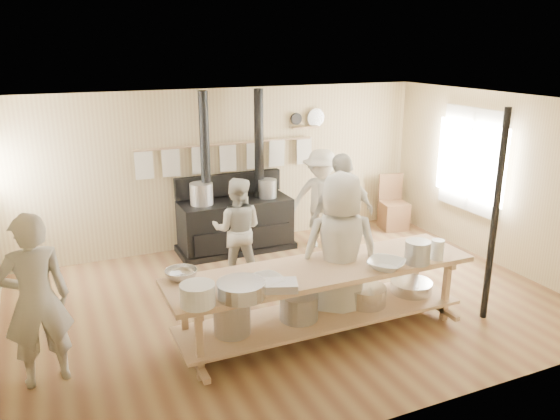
{
  "coord_description": "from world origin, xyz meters",
  "views": [
    {
      "loc": [
        -2.77,
        -5.93,
        3.28
      ],
      "look_at": [
        -0.05,
        0.2,
        1.23
      ],
      "focal_mm": 35.0,
      "sensor_mm": 36.0,
      "label": 1
    }
  ],
  "objects_px": {
    "prep_table": "(322,294)",
    "cook_far_left": "(36,301)",
    "cook_left": "(237,230)",
    "cook_center": "(340,251)",
    "cook_right": "(342,217)",
    "cook_by_window": "(321,199)",
    "chair": "(393,213)",
    "stove": "(235,219)",
    "roasting_pan": "(279,286)"
  },
  "relations": [
    {
      "from": "prep_table",
      "to": "cook_far_left",
      "type": "relative_size",
      "value": 2.01
    },
    {
      "from": "cook_left",
      "to": "cook_center",
      "type": "distance_m",
      "value": 1.87
    },
    {
      "from": "cook_far_left",
      "to": "cook_right",
      "type": "xyz_separation_m",
      "value": [
        4.02,
        1.04,
        0.02
      ]
    },
    {
      "from": "cook_left",
      "to": "cook_by_window",
      "type": "xyz_separation_m",
      "value": [
        1.71,
        0.71,
        0.07
      ]
    },
    {
      "from": "cook_left",
      "to": "chair",
      "type": "bearing_deg",
      "value": -137.02
    },
    {
      "from": "cook_center",
      "to": "stove",
      "type": "bearing_deg",
      "value": -65.22
    },
    {
      "from": "prep_table",
      "to": "chair",
      "type": "xyz_separation_m",
      "value": [
        3.03,
        2.87,
        -0.23
      ]
    },
    {
      "from": "stove",
      "to": "cook_center",
      "type": "relative_size",
      "value": 1.38
    },
    {
      "from": "cook_left",
      "to": "cook_center",
      "type": "xyz_separation_m",
      "value": [
        0.66,
        -1.74,
        0.19
      ]
    },
    {
      "from": "cook_by_window",
      "to": "roasting_pan",
      "type": "xyz_separation_m",
      "value": [
        -2.05,
        -2.93,
        0.07
      ]
    },
    {
      "from": "cook_right",
      "to": "cook_by_window",
      "type": "distance_m",
      "value": 1.29
    },
    {
      "from": "cook_far_left",
      "to": "cook_center",
      "type": "xyz_separation_m",
      "value": [
        3.29,
        -0.16,
        0.05
      ]
    },
    {
      "from": "cook_by_window",
      "to": "cook_right",
      "type": "bearing_deg",
      "value": -80.48
    },
    {
      "from": "cook_right",
      "to": "cook_far_left",
      "type": "bearing_deg",
      "value": 8.3
    },
    {
      "from": "cook_far_left",
      "to": "roasting_pan",
      "type": "bearing_deg",
      "value": 157.08
    },
    {
      "from": "cook_by_window",
      "to": "chair",
      "type": "height_order",
      "value": "cook_by_window"
    },
    {
      "from": "prep_table",
      "to": "cook_by_window",
      "type": "height_order",
      "value": "cook_by_window"
    },
    {
      "from": "prep_table",
      "to": "stove",
      "type": "bearing_deg",
      "value": 89.96
    },
    {
      "from": "cook_left",
      "to": "cook_right",
      "type": "distance_m",
      "value": 1.5
    },
    {
      "from": "cook_by_window",
      "to": "chair",
      "type": "distance_m",
      "value": 1.77
    },
    {
      "from": "stove",
      "to": "roasting_pan",
      "type": "relative_size",
      "value": 6.74
    },
    {
      "from": "cook_far_left",
      "to": "cook_by_window",
      "type": "xyz_separation_m",
      "value": [
        4.34,
        2.28,
        -0.07
      ]
    },
    {
      "from": "cook_center",
      "to": "cook_right",
      "type": "height_order",
      "value": "cook_center"
    },
    {
      "from": "stove",
      "to": "cook_center",
      "type": "height_order",
      "value": "stove"
    },
    {
      "from": "stove",
      "to": "cook_right",
      "type": "xyz_separation_m",
      "value": [
        1.04,
        -1.67,
        0.4
      ]
    },
    {
      "from": "prep_table",
      "to": "cook_far_left",
      "type": "bearing_deg",
      "value": 174.02
    },
    {
      "from": "cook_far_left",
      "to": "cook_left",
      "type": "bearing_deg",
      "value": -156.31
    },
    {
      "from": "cook_right",
      "to": "cook_by_window",
      "type": "relative_size",
      "value": 1.11
    },
    {
      "from": "cook_by_window",
      "to": "stove",
      "type": "bearing_deg",
      "value": -173.01
    },
    {
      "from": "chair",
      "to": "prep_table",
      "type": "bearing_deg",
      "value": -125.2
    },
    {
      "from": "cook_right",
      "to": "cook_by_window",
      "type": "xyz_separation_m",
      "value": [
        0.33,
        1.24,
        -0.09
      ]
    },
    {
      "from": "cook_right",
      "to": "roasting_pan",
      "type": "bearing_deg",
      "value": 38.01
    },
    {
      "from": "cook_right",
      "to": "chair",
      "type": "xyz_separation_m",
      "value": [
        1.99,
        1.52,
        -0.63
      ]
    },
    {
      "from": "stove",
      "to": "cook_far_left",
      "type": "height_order",
      "value": "stove"
    },
    {
      "from": "chair",
      "to": "roasting_pan",
      "type": "xyz_separation_m",
      "value": [
        -3.72,
        -3.2,
        0.6
      ]
    },
    {
      "from": "cook_by_window",
      "to": "chair",
      "type": "bearing_deg",
      "value": 33.54
    },
    {
      "from": "cook_far_left",
      "to": "chair",
      "type": "relative_size",
      "value": 1.81
    },
    {
      "from": "cook_right",
      "to": "prep_table",
      "type": "bearing_deg",
      "value": 46.24
    },
    {
      "from": "cook_left",
      "to": "cook_right",
      "type": "bearing_deg",
      "value": -174.35
    },
    {
      "from": "chair",
      "to": "cook_far_left",
      "type": "bearing_deg",
      "value": -145.59
    },
    {
      "from": "cook_by_window",
      "to": "prep_table",
      "type": "bearing_deg",
      "value": -93.54
    },
    {
      "from": "stove",
      "to": "cook_right",
      "type": "distance_m",
      "value": 2.0
    },
    {
      "from": "prep_table",
      "to": "cook_right",
      "type": "relative_size",
      "value": 1.96
    },
    {
      "from": "cook_far_left",
      "to": "stove",
      "type": "bearing_deg",
      "value": -145.01
    },
    {
      "from": "cook_center",
      "to": "cook_right",
      "type": "xyz_separation_m",
      "value": [
        0.72,
        1.2,
        -0.03
      ]
    },
    {
      "from": "cook_center",
      "to": "cook_by_window",
      "type": "xyz_separation_m",
      "value": [
        1.05,
        2.44,
        -0.12
      ]
    },
    {
      "from": "cook_by_window",
      "to": "cook_left",
      "type": "bearing_deg",
      "value": -133.37
    },
    {
      "from": "prep_table",
      "to": "chair",
      "type": "height_order",
      "value": "chair"
    },
    {
      "from": "prep_table",
      "to": "chair",
      "type": "relative_size",
      "value": 3.65
    },
    {
      "from": "prep_table",
      "to": "roasting_pan",
      "type": "relative_size",
      "value": 9.33
    }
  ]
}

